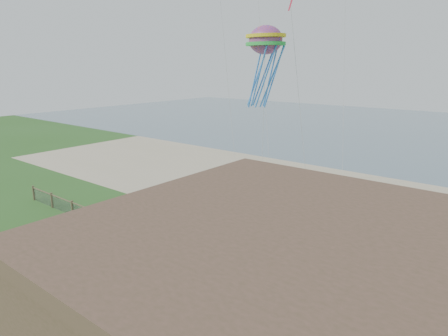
% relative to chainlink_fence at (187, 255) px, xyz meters
% --- Properties ---
extents(ground, '(160.00, 160.00, 0.00)m').
position_rel_chainlink_fence_xyz_m(ground, '(0.00, -6.00, -0.55)').
color(ground, '#2E5E20').
rests_on(ground, ground).
extents(sand_beach, '(72.00, 20.00, 0.02)m').
position_rel_chainlink_fence_xyz_m(sand_beach, '(0.00, 16.00, -0.55)').
color(sand_beach, '#C0B38B').
rests_on(sand_beach, ground).
extents(ocean, '(160.00, 68.00, 0.02)m').
position_rel_chainlink_fence_xyz_m(ocean, '(0.00, 60.00, -0.55)').
color(ocean, slate).
rests_on(ocean, ground).
extents(chainlink_fence, '(36.20, 0.20, 1.25)m').
position_rel_chainlink_fence_xyz_m(chainlink_fence, '(0.00, 0.00, 0.00)').
color(chainlink_fence, brown).
rests_on(chainlink_fence, ground).
extents(picnic_table, '(1.76, 1.36, 0.72)m').
position_rel_chainlink_fence_xyz_m(picnic_table, '(6.40, -1.00, -0.19)').
color(picnic_table, brown).
rests_on(picnic_table, ground).
extents(octopus_kite, '(3.41, 2.78, 6.14)m').
position_rel_chainlink_fence_xyz_m(octopus_kite, '(-0.77, 8.87, 10.68)').
color(octopus_kite, orange).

